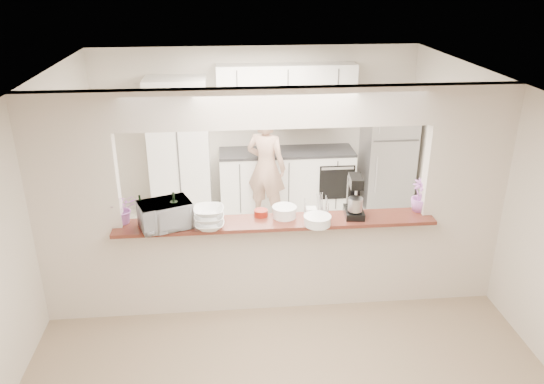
{
  "coord_description": "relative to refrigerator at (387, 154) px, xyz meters",
  "views": [
    {
      "loc": [
        -0.52,
        -5.09,
        3.57
      ],
      "look_at": [
        -0.01,
        0.3,
        1.27
      ],
      "focal_mm": 35.0,
      "sensor_mm": 36.0,
      "label": 1
    }
  ],
  "objects": [
    {
      "name": "toaster_oven",
      "position": [
        -3.2,
        -2.75,
        0.38
      ],
      "size": [
        0.6,
        0.5,
        0.28
      ],
      "primitive_type": "imported",
      "rotation": [
        0.0,
        0.0,
        0.36
      ],
      "color": "silver",
      "rests_on": "bar_counter"
    },
    {
      "name": "wine_bottle_b",
      "position": [
        -3.45,
        -2.68,
        0.37
      ],
      "size": [
        0.07,
        0.07,
        0.34
      ],
      "color": "black",
      "rests_on": "bar_counter"
    },
    {
      "name": "serving_bowls",
      "position": [
        -2.75,
        -2.82,
        0.35
      ],
      "size": [
        0.32,
        0.32,
        0.23
      ],
      "primitive_type": "imported",
      "rotation": [
        0.0,
        0.0,
        -0.02
      ],
      "color": "white",
      "rests_on": "bar_counter"
    },
    {
      "name": "flower_left",
      "position": [
        -3.65,
        -2.6,
        0.41
      ],
      "size": [
        0.35,
        0.32,
        0.33
      ],
      "primitive_type": "imported",
      "rotation": [
        0.0,
        0.0,
        0.25
      ],
      "color": "#D671C0",
      "rests_on": "bar_counter"
    },
    {
      "name": "flower_right",
      "position": [
        -0.45,
        -2.6,
        0.42
      ],
      "size": [
        0.21,
        0.21,
        0.36
      ],
      "primitive_type": "imported",
      "rotation": [
        0.0,
        0.0,
        0.01
      ],
      "color": "#AF61B4",
      "rests_on": "bar_counter"
    },
    {
      "name": "wine_bottle_a",
      "position": [
        -3.1,
        -2.75,
        0.39
      ],
      "size": [
        0.08,
        0.08,
        0.39
      ],
      "color": "black",
      "rests_on": "bar_counter"
    },
    {
      "name": "red_bowl",
      "position": [
        -2.2,
        -2.57,
        0.27
      ],
      "size": [
        0.15,
        0.15,
        0.07
      ],
      "primitive_type": "cylinder",
      "color": "maroon",
      "rests_on": "bar_counter"
    },
    {
      "name": "bar_counter",
      "position": [
        -2.05,
        -2.65,
        -0.27
      ],
      "size": [
        3.4,
        0.38,
        1.09
      ],
      "color": "beige",
      "rests_on": "floor"
    },
    {
      "name": "tan_bowl",
      "position": [
        -2.0,
        -2.57,
        0.27
      ],
      "size": [
        0.13,
        0.13,
        0.06
      ],
      "primitive_type": "cylinder",
      "color": "beige",
      "rests_on": "bar_counter"
    },
    {
      "name": "plate_stack_a",
      "position": [
        -1.95,
        -2.62,
        0.3
      ],
      "size": [
        0.26,
        0.26,
        0.12
      ],
      "color": "white",
      "rests_on": "bar_counter"
    },
    {
      "name": "person",
      "position": [
        -1.96,
        -0.41,
        -0.01
      ],
      "size": [
        0.73,
        0.64,
        1.68
      ],
      "primitive_type": "imported",
      "rotation": [
        0.0,
        0.0,
        2.64
      ],
      "color": "tan",
      "rests_on": "floor"
    },
    {
      "name": "stand_mixer",
      "position": [
        -1.2,
        -2.65,
        0.45
      ],
      "size": [
        0.23,
        0.33,
        0.46
      ],
      "color": "black",
      "rests_on": "bar_counter"
    },
    {
      "name": "refrigerator",
      "position": [
        0.0,
        0.0,
        0.0
      ],
      "size": [
        0.75,
        0.7,
        1.7
      ],
      "primitive_type": "cube",
      "color": "#A0A1A5",
      "rests_on": "floor"
    },
    {
      "name": "partition",
      "position": [
        -2.05,
        -2.65,
        0.63
      ],
      "size": [
        5.0,
        0.15,
        2.5
      ],
      "color": "beige",
      "rests_on": "floor"
    },
    {
      "name": "floor",
      "position": [
        -2.05,
        -2.65,
        -0.85
      ],
      "size": [
        6.0,
        6.0,
        0.0
      ],
      "primitive_type": "plane",
      "color": "tan",
      "rests_on": "ground"
    },
    {
      "name": "utensil_caddy",
      "position": [
        -1.6,
        -2.6,
        0.34
      ],
      "size": [
        0.27,
        0.17,
        0.25
      ],
      "color": "silver",
      "rests_on": "bar_counter"
    },
    {
      "name": "plate_stack_b",
      "position": [
        -1.63,
        -2.84,
        0.29
      ],
      "size": [
        0.29,
        0.29,
        0.1
      ],
      "color": "white",
      "rests_on": "bar_counter"
    },
    {
      "name": "tile_overlay",
      "position": [
        -2.05,
        -1.1,
        -0.84
      ],
      "size": [
        5.0,
        2.9,
        0.01
      ],
      "primitive_type": "cube",
      "color": "beige",
      "rests_on": "floor"
    },
    {
      "name": "kitchen_cabinets",
      "position": [
        -2.24,
        0.07,
        0.12
      ],
      "size": [
        3.15,
        0.62,
        2.25
      ],
      "color": "white",
      "rests_on": "floor"
    }
  ]
}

